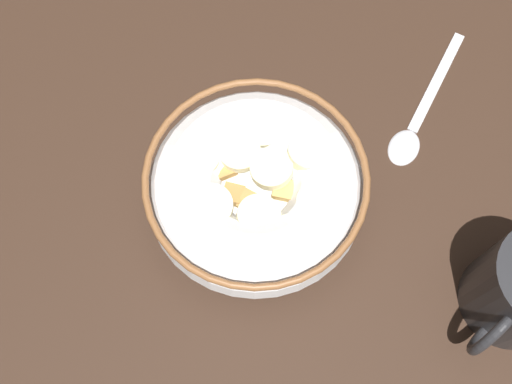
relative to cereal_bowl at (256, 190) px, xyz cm
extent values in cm
cube|color=#332116|center=(0.02, 0.00, -4.47)|extent=(116.01, 116.01, 2.00)
cylinder|color=white|center=(0.02, 0.00, -3.17)|extent=(10.15, 10.15, 0.60)
torus|color=white|center=(0.02, 0.00, -0.26)|extent=(18.46, 18.46, 6.42)
torus|color=brown|center=(0.02, 0.00, 2.65)|extent=(18.50, 18.50, 0.60)
cylinder|color=white|center=(0.02, 0.00, 0.10)|extent=(14.60, 14.60, 0.40)
cube|color=#AD7F42|center=(1.84, -0.87, 0.62)|extent=(2.45, 2.42, 1.00)
cube|color=#AD7F42|center=(-3.50, 1.55, 0.64)|extent=(1.79, 1.86, 0.95)
cube|color=#B78947|center=(-1.13, -4.20, 0.72)|extent=(2.41, 2.42, 0.84)
cube|color=#AD7F42|center=(0.77, -3.06, 0.78)|extent=(2.26, 2.21, 0.95)
cube|color=#AD7F42|center=(1.32, 0.64, 0.71)|extent=(2.25, 2.19, 1.02)
cube|color=#AD7F42|center=(-4.63, -3.71, 0.67)|extent=(2.45, 2.45, 0.81)
cube|color=#B78947|center=(-0.48, 4.66, 0.70)|extent=(2.15, 2.12, 0.86)
cube|color=tan|center=(-1.40, 1.79, 0.80)|extent=(2.44, 2.45, 0.91)
cube|color=tan|center=(5.62, -2.29, 0.75)|extent=(2.28, 2.22, 1.00)
cube|color=#B78947|center=(1.39, 3.97, 0.69)|extent=(2.43, 2.43, 0.80)
cube|color=tan|center=(5.96, 2.05, 0.73)|extent=(1.90, 1.98, 1.02)
cube|color=#AD7F42|center=(-6.14, -0.63, 0.77)|extent=(2.25, 2.28, 0.92)
cube|color=tan|center=(-6.24, 1.27, 0.63)|extent=(2.50, 2.49, 1.01)
cube|color=#B78947|center=(3.31, -2.82, 0.61)|extent=(1.84, 1.89, 0.92)
cube|color=tan|center=(3.81, -1.23, 0.82)|extent=(2.29, 2.32, 0.92)
cylinder|color=beige|center=(-0.99, -3.06, 1.55)|extent=(4.91, 4.94, 1.13)
cylinder|color=beige|center=(1.33, 5.24, 1.75)|extent=(4.03, 3.99, 1.21)
cylinder|color=#F9EFC6|center=(4.12, -0.96, 2.09)|extent=(5.06, 5.07, 1.32)
cylinder|color=#F9EFC6|center=(-3.86, -3.23, 1.79)|extent=(4.92, 4.94, 1.52)
cylinder|color=beige|center=(1.91, 2.24, 1.67)|extent=(3.96, 3.92, 1.55)
cylinder|color=beige|center=(1.88, -4.96, 1.59)|extent=(4.19, 4.21, 1.11)
cylinder|color=beige|center=(-4.91, 1.19, 2.00)|extent=(5.13, 5.06, 1.61)
cylinder|color=beige|center=(-2.35, 4.77, 1.59)|extent=(4.56, 4.59, 1.20)
cylinder|color=beige|center=(-1.78, 0.05, 1.65)|extent=(3.88, 3.91, 1.37)
ellipsoid|color=silver|center=(-13.71, 5.58, -3.07)|extent=(4.54, 3.84, 0.80)
cube|color=silver|center=(-21.35, 3.16, -3.29)|extent=(11.89, 4.62, 0.36)
torus|color=#262628|center=(-5.00, 21.01, 1.14)|extent=(5.97, 0.80, 5.97)
camera|label=1|loc=(13.46, 13.80, 49.10)|focal=43.84mm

